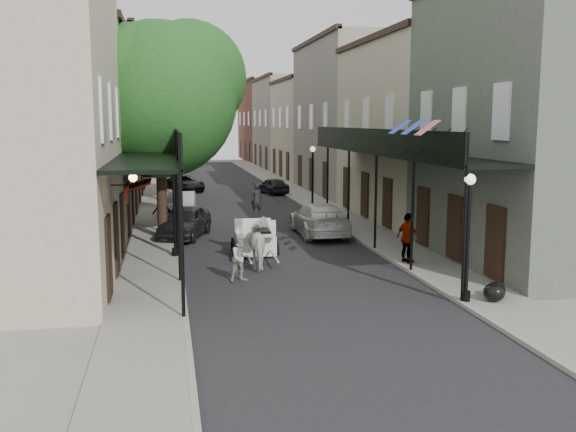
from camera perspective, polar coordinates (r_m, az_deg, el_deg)
name	(u,v)px	position (r m, az deg, el deg)	size (l,w,h in m)	color
ground	(313,294)	(20.03, 2.20, -6.92)	(140.00, 140.00, 0.00)	gray
road	(240,208)	(39.42, -4.29, 0.70)	(8.00, 90.00, 0.01)	black
sidewalk_left	(157,209)	(39.18, -11.58, 0.58)	(2.20, 90.00, 0.12)	gray
sidewalk_right	(319,205)	(40.27, 2.80, 0.96)	(2.20, 90.00, 0.12)	gray
building_row_left	(106,122)	(49.01, -15.85, 8.07)	(5.00, 80.00, 10.50)	#BEB698
building_row_right	(335,122)	(50.50, 4.19, 8.37)	(5.00, 80.00, 10.50)	gray
gallery_left	(155,153)	(25.83, -11.75, 5.49)	(2.20, 18.05, 4.88)	black
gallery_right	(387,151)	(27.39, 8.81, 5.73)	(2.20, 18.05, 4.88)	black
tree_near	(168,94)	(29.02, -10.61, 10.64)	(7.31, 6.80, 9.63)	#382619
tree_far	(167,113)	(43.00, -10.71, 9.01)	(6.45, 6.00, 8.61)	#382619
lamppost_right_near	(468,236)	(19.09, 15.69, -1.69)	(0.32, 0.32, 3.71)	black
lamppost_left	(174,206)	(25.03, -10.08, 0.84)	(0.32, 0.32, 3.71)	black
lamppost_right_far	(313,177)	(37.91, 2.20, 3.52)	(0.32, 0.32, 3.71)	black
horse	(262,243)	(23.42, -2.33, -2.45)	(0.95, 2.09, 1.76)	silver
carriage	(254,224)	(26.06, -3.05, -0.75)	(1.88, 2.64, 2.95)	black
pedestrian_walking	(241,258)	(21.40, -4.21, -3.74)	(0.77, 0.60, 1.59)	#ADADA3
pedestrian_sidewalk_left	(162,210)	(33.02, -11.16, 0.57)	(0.97, 0.56, 1.50)	gray
pedestrian_sidewalk_right	(408,238)	(23.99, 10.59, -1.94)	(1.08, 0.45, 1.84)	gray
car_left_near	(185,222)	(29.74, -9.16, -0.51)	(1.73, 4.29, 1.46)	black
car_left_mid	(182,205)	(35.91, -9.44, 0.96)	(1.47, 4.23, 1.39)	#9C9DA1
car_left_far	(185,183)	(49.42, -9.15, 2.88)	(2.00, 4.33, 1.20)	black
car_right_near	(319,219)	(30.01, 2.78, -0.26)	(2.15, 5.29, 1.54)	silver
car_right_far	(273,186)	(47.07, -1.35, 2.71)	(1.42, 3.52, 1.20)	black
trash_bags	(495,291)	(19.84, 17.91, -6.38)	(0.89, 1.04, 0.54)	black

